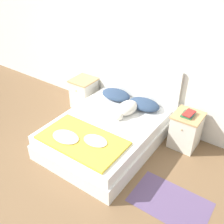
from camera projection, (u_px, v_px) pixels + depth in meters
ground_plane at (55, 182)px, 3.72m from camera, size 16.00×16.00×0.00m
wall_back at (136, 52)px, 4.47m from camera, size 9.00×0.06×2.55m
bed at (105, 134)px, 4.28m from camera, size 1.52×1.93×0.45m
headboard at (137, 90)px, 4.75m from camera, size 1.60×0.06×1.15m
nightstand_left at (84, 93)px, 5.26m from camera, size 0.44×0.47×0.60m
nightstand_right at (186, 130)px, 4.23m from camera, size 0.44×0.47×0.60m
pillow_left at (116, 95)px, 4.76m from camera, size 0.56×0.36×0.15m
pillow_right at (144, 104)px, 4.48m from camera, size 0.56×0.36×0.15m
quilt at (81, 140)px, 3.76m from camera, size 1.24×0.72×0.07m
dog at (127, 108)px, 4.34m from camera, size 0.28×0.63×0.19m
book_stack at (188, 114)px, 4.03m from camera, size 0.18×0.24×0.06m
rug at (170, 202)px, 3.43m from camera, size 1.01×0.64×0.00m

